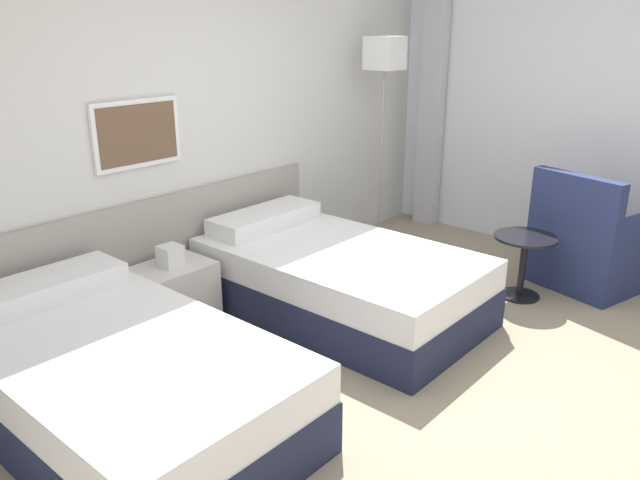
{
  "coord_description": "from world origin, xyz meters",
  "views": [
    {
      "loc": [
        -2.92,
        -1.48,
        1.98
      ],
      "look_at": [
        -0.03,
        1.02,
        0.63
      ],
      "focal_mm": 35.0,
      "sensor_mm": 36.0,
      "label": 1
    }
  ],
  "objects_px": {
    "bed_near_door": "(119,380)",
    "nightstand": "(174,293)",
    "floor_lamp": "(384,66)",
    "side_table": "(524,254)",
    "armchair": "(591,248)",
    "bed_near_window": "(338,279)"
  },
  "relations": [
    {
      "from": "bed_near_window",
      "to": "floor_lamp",
      "type": "relative_size",
      "value": 1.06
    },
    {
      "from": "bed_near_window",
      "to": "armchair",
      "type": "relative_size",
      "value": 2.12
    },
    {
      "from": "bed_near_window",
      "to": "floor_lamp",
      "type": "xyz_separation_m",
      "value": [
        1.42,
        0.66,
        1.35
      ]
    },
    {
      "from": "floor_lamp",
      "to": "side_table",
      "type": "height_order",
      "value": "floor_lamp"
    },
    {
      "from": "bed_near_door",
      "to": "nightstand",
      "type": "height_order",
      "value": "bed_near_door"
    },
    {
      "from": "bed_near_door",
      "to": "nightstand",
      "type": "distance_m",
      "value": 1.14
    },
    {
      "from": "bed_near_door",
      "to": "armchair",
      "type": "xyz_separation_m",
      "value": [
        3.44,
        -1.18,
        0.05
      ]
    },
    {
      "from": "bed_near_window",
      "to": "floor_lamp",
      "type": "distance_m",
      "value": 2.07
    },
    {
      "from": "floor_lamp",
      "to": "side_table",
      "type": "bearing_deg",
      "value": -101.63
    },
    {
      "from": "bed_near_window",
      "to": "nightstand",
      "type": "height_order",
      "value": "bed_near_window"
    },
    {
      "from": "bed_near_window",
      "to": "bed_near_door",
      "type": "bearing_deg",
      "value": 180.0
    },
    {
      "from": "side_table",
      "to": "armchair",
      "type": "relative_size",
      "value": 0.52
    },
    {
      "from": "bed_near_door",
      "to": "nightstand",
      "type": "xyz_separation_m",
      "value": [
        0.88,
        0.73,
        -0.03
      ]
    },
    {
      "from": "nightstand",
      "to": "floor_lamp",
      "type": "relative_size",
      "value": 0.31
    },
    {
      "from": "armchair",
      "to": "side_table",
      "type": "bearing_deg",
      "value": 77.55
    },
    {
      "from": "bed_near_door",
      "to": "bed_near_window",
      "type": "distance_m",
      "value": 1.75
    },
    {
      "from": "bed_near_window",
      "to": "side_table",
      "type": "relative_size",
      "value": 4.05
    },
    {
      "from": "side_table",
      "to": "armchair",
      "type": "height_order",
      "value": "armchair"
    },
    {
      "from": "nightstand",
      "to": "side_table",
      "type": "distance_m",
      "value": 2.56
    },
    {
      "from": "nightstand",
      "to": "side_table",
      "type": "xyz_separation_m",
      "value": [
        1.98,
        -1.61,
        0.12
      ]
    },
    {
      "from": "bed_near_window",
      "to": "armchair",
      "type": "xyz_separation_m",
      "value": [
        1.68,
        -1.18,
        0.05
      ]
    },
    {
      "from": "side_table",
      "to": "bed_near_door",
      "type": "bearing_deg",
      "value": 162.82
    }
  ]
}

